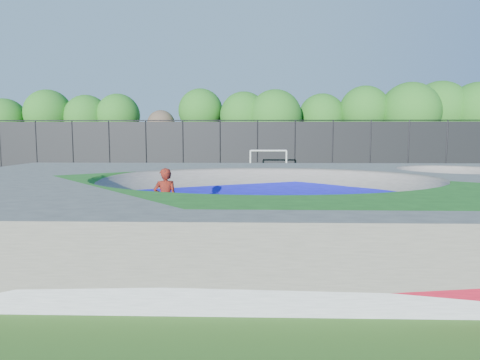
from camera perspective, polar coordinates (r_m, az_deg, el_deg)
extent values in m
plane|color=#305E1A|center=(13.69, 3.39, -5.91)|extent=(120.00, 120.00, 0.00)
cube|color=gray|center=(13.56, 3.41, -2.81)|extent=(22.00, 14.00, 1.50)
imported|color=red|center=(12.76, -9.91, -2.59)|extent=(0.77, 0.60, 1.87)
cube|color=black|center=(12.93, -9.84, -6.59)|extent=(0.80, 0.28, 0.05)
cylinder|color=silver|center=(30.73, 1.40, 2.34)|extent=(0.12, 0.12, 1.72)
cylinder|color=silver|center=(30.83, 6.20, 2.31)|extent=(0.12, 0.12, 1.72)
cylinder|color=silver|center=(30.71, 3.81, 3.93)|extent=(2.58, 0.12, 0.12)
cylinder|color=black|center=(40.08, -29.33, 4.06)|extent=(0.09, 0.09, 4.00)
cylinder|color=black|center=(38.63, -25.50, 4.20)|extent=(0.09, 0.09, 4.00)
cylinder|color=black|center=(37.36, -21.39, 4.33)|extent=(0.09, 0.09, 4.00)
cylinder|color=black|center=(36.30, -17.02, 4.44)|extent=(0.09, 0.09, 4.00)
cylinder|color=black|center=(35.45, -12.41, 4.53)|extent=(0.09, 0.09, 4.00)
cylinder|color=black|center=(34.85, -7.60, 4.59)|extent=(0.09, 0.09, 4.00)
cylinder|color=black|center=(34.50, -2.66, 4.63)|extent=(0.09, 0.09, 4.00)
cylinder|color=black|center=(34.40, 2.35, 4.62)|extent=(0.09, 0.09, 4.00)
cylinder|color=black|center=(34.57, 7.34, 4.59)|extent=(0.09, 0.09, 4.00)
cylinder|color=black|center=(35.00, 12.25, 4.52)|extent=(0.09, 0.09, 4.00)
cylinder|color=black|center=(35.67, 17.00, 4.42)|extent=(0.09, 0.09, 4.00)
cylinder|color=black|center=(36.58, 21.55, 4.29)|extent=(0.09, 0.09, 4.00)
cylinder|color=black|center=(37.70, 25.86, 4.15)|extent=(0.09, 0.09, 4.00)
cube|color=black|center=(34.40, 2.35, 4.62)|extent=(48.00, 0.03, 3.80)
cylinder|color=black|center=(34.41, 2.36, 7.95)|extent=(48.00, 0.08, 0.08)
cylinder|color=#403320|center=(46.88, -28.68, 3.47)|extent=(0.44, 0.44, 2.72)
sphere|color=#22681B|center=(46.88, -28.86, 7.01)|extent=(4.11, 4.11, 4.11)
cylinder|color=#403320|center=(44.81, -24.02, 3.94)|extent=(0.44, 0.44, 3.24)
sphere|color=#22681B|center=(44.84, -24.20, 8.14)|extent=(4.43, 4.43, 4.43)
cylinder|color=#403320|center=(43.53, -19.63, 3.88)|extent=(0.44, 0.44, 2.95)
sphere|color=#22681B|center=(43.54, -19.77, 7.89)|extent=(4.20, 4.20, 4.20)
cylinder|color=#403320|center=(42.39, -15.82, 4.09)|extent=(0.44, 0.44, 3.16)
sphere|color=#22681B|center=(42.41, -15.94, 8.29)|extent=(4.06, 4.06, 4.06)
cylinder|color=#403320|center=(41.31, -10.41, 3.91)|extent=(0.44, 0.44, 2.78)
sphere|color=brown|center=(41.30, -10.48, 7.37)|extent=(2.60, 2.60, 2.60)
cylinder|color=#403320|center=(40.86, -5.24, 4.50)|extent=(0.44, 0.44, 3.55)
sphere|color=#22681B|center=(40.91, -5.28, 9.18)|extent=(4.16, 4.16, 4.16)
cylinder|color=#403320|center=(39.19, 0.50, 4.04)|extent=(0.44, 0.44, 2.97)
sphere|color=#22681B|center=(39.21, 0.50, 8.58)|extent=(4.33, 4.33, 4.33)
cylinder|color=#403320|center=(38.39, 4.65, 3.77)|extent=(0.44, 0.44, 2.69)
sphere|color=#22681B|center=(38.40, 4.69, 8.45)|extent=(4.76, 4.76, 4.76)
cylinder|color=#403320|center=(40.69, 10.76, 3.93)|extent=(0.44, 0.44, 2.86)
sphere|color=#22681B|center=(40.70, 10.85, 8.24)|extent=(4.34, 4.34, 4.34)
cylinder|color=#403320|center=(40.72, 16.13, 4.10)|extent=(0.44, 0.44, 3.28)
sphere|color=#22681B|center=(40.76, 16.26, 8.82)|extent=(4.56, 4.56, 4.56)
cylinder|color=#403320|center=(41.05, 21.53, 3.61)|extent=(0.44, 0.44, 2.82)
sphere|color=#22681B|center=(41.07, 21.72, 8.36)|extent=(5.33, 5.33, 5.33)
cylinder|color=#403320|center=(43.60, 24.86, 3.74)|extent=(0.44, 0.44, 3.06)
sphere|color=#22681B|center=(43.64, 25.07, 8.39)|extent=(5.36, 5.36, 5.36)
cylinder|color=#403320|center=(43.98, 28.85, 3.48)|extent=(0.44, 0.44, 2.92)
sphere|color=#22681B|center=(44.00, 29.08, 7.95)|extent=(5.27, 5.27, 5.27)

